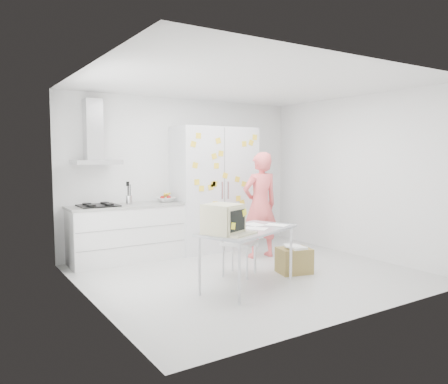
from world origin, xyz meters
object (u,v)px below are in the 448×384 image
desk (233,225)px  cardboard_box (294,260)px  person (260,205)px  chair (234,237)px

desk → cardboard_box: desk is taller
cardboard_box → person: bearing=80.2°
chair → cardboard_box: chair is taller
chair → desk: bearing=-159.6°
chair → cardboard_box: 0.95m
desk → chair: (0.45, 0.64, -0.30)m
desk → chair: bearing=33.1°
person → chair: (-0.96, -0.66, -0.33)m
chair → cardboard_box: bearing=-61.4°
desk → cardboard_box: bearing=-10.4°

